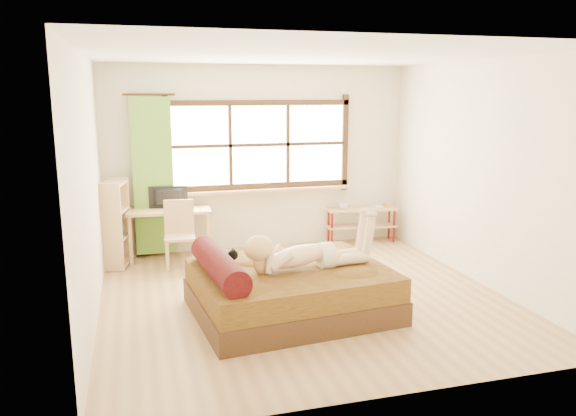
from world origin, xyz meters
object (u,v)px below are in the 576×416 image
object	(u,v)px
kitten	(221,260)
chair	(180,230)
bookshelf	(115,224)
woman	(306,241)
bed	(287,289)
pipe_shelf	(362,217)
desk	(169,216)

from	to	relation	value
kitten	chair	world-z (taller)	chair
kitten	bookshelf	size ratio (longest dim) A/B	0.26
woman	kitten	xyz separation A→B (m)	(-0.87, 0.15, -0.18)
bed	pipe_shelf	size ratio (longest dim) A/B	1.93
pipe_shelf	bookshelf	distance (m)	3.69
pipe_shelf	desk	bearing A→B (deg)	-172.36
woman	pipe_shelf	xyz separation A→B (m)	(1.71, 2.53, -0.40)
desk	bookshelf	world-z (taller)	bookshelf
desk	pipe_shelf	bearing A→B (deg)	6.63
bed	bookshelf	bearing A→B (deg)	123.10
desk	bookshelf	xyz separation A→B (m)	(-0.72, -0.18, -0.03)
woman	kitten	bearing A→B (deg)	164.33
pipe_shelf	bookshelf	size ratio (longest dim) A/B	0.95
bed	bookshelf	world-z (taller)	bookshelf
woman	desk	distance (m)	2.72
chair	bookshelf	xyz separation A→B (m)	(-0.82, 0.19, 0.10)
kitten	desk	bearing A→B (deg)	93.64
kitten	chair	bearing A→B (deg)	92.33
kitten	desk	distance (m)	2.29
bed	chair	world-z (taller)	chair
woman	chair	xyz separation A→B (m)	(-1.14, 2.04, -0.30)
woman	bookshelf	distance (m)	2.98
chair	pipe_shelf	size ratio (longest dim) A/B	0.81
pipe_shelf	bookshelf	xyz separation A→B (m)	(-3.67, -0.30, 0.19)
desk	kitten	bearing A→B (deg)	-76.14
woman	desk	xyz separation A→B (m)	(-1.25, 2.41, -0.18)
woman	kitten	size ratio (longest dim) A/B	4.67
woman	pipe_shelf	bearing A→B (deg)	50.09
bed	desk	bearing A→B (deg)	108.06
chair	woman	bearing A→B (deg)	-56.42
pipe_shelf	bookshelf	world-z (taller)	bookshelf
desk	chair	bearing A→B (deg)	-69.59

